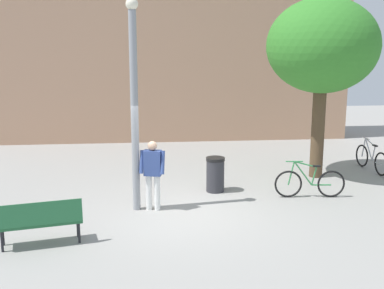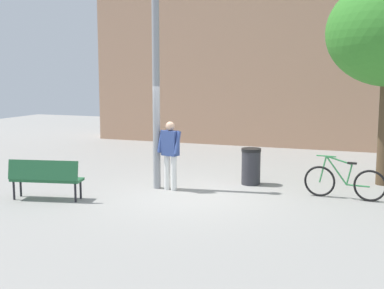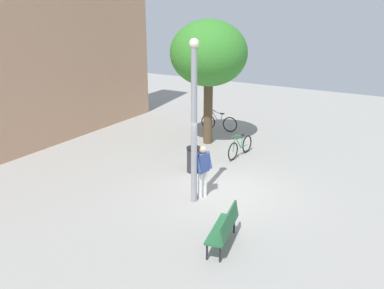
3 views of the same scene
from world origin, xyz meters
The scene contains 7 objects.
ground_plane centered at (0.00, 0.00, 0.00)m, with size 36.00×36.00×0.00m, color gray.
building_facade centered at (0.00, 9.18, 4.69)m, with size 14.57×2.00×9.38m, color tan.
lamppost centered at (-1.06, 0.40, 2.62)m, with size 0.28×0.28×4.88m.
person_by_lamppost centered at (-0.67, 0.32, 0.97)m, with size 0.63×0.38×1.67m.
park_bench centered at (-2.90, -1.56, 0.55)m, with size 1.66×0.80×0.92m.
bicycle_green centered at (3.33, 0.89, 0.38)m, with size 1.81×0.21×0.97m.
trash_bin centered at (1.00, 1.63, 0.47)m, with size 0.50×0.50×0.93m.
Camera 2 is at (4.04, -10.78, 2.83)m, focal length 47.51 mm.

